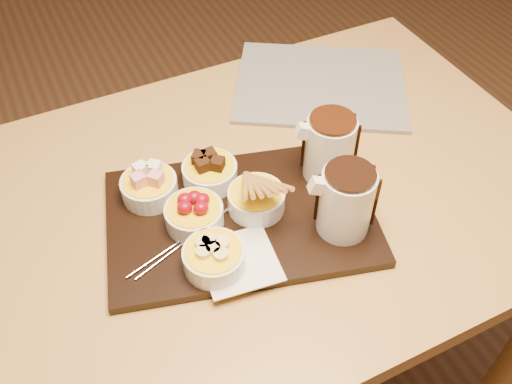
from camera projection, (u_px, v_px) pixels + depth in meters
name	position (u px, v px, depth m)	size (l,w,h in m)	color
ground	(253.00, 374.00, 1.60)	(5.00, 5.00, 0.00)	brown
dining_table	(251.00, 226.00, 1.12)	(1.20, 0.80, 0.75)	#BC8D46
serving_board	(241.00, 217.00, 1.00)	(0.46, 0.30, 0.02)	black
napkin	(239.00, 261.00, 0.92)	(0.12, 0.12, 0.00)	white
bowl_marshmallows	(149.00, 188.00, 1.01)	(0.10, 0.10, 0.04)	white
bowl_cake	(210.00, 174.00, 1.03)	(0.10, 0.10, 0.04)	white
bowl_strawberries	(194.00, 216.00, 0.96)	(0.10, 0.10, 0.04)	white
bowl_biscotti	(256.00, 200.00, 0.99)	(0.10, 0.10, 0.04)	white
bowl_bananas	(214.00, 258.00, 0.90)	(0.10, 0.10, 0.04)	white
pitcher_dark_chocolate	(346.00, 202.00, 0.93)	(0.09, 0.09, 0.12)	silver
pitcher_milk_chocolate	(329.00, 148.00, 1.02)	(0.09, 0.09, 0.12)	silver
fondue_skewers	(191.00, 234.00, 0.96)	(0.26, 0.03, 0.01)	silver
newspaper	(321.00, 85.00, 1.27)	(0.37, 0.30, 0.01)	beige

